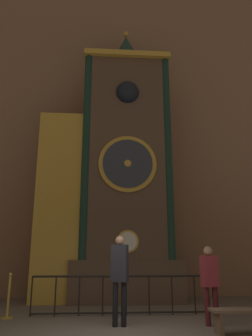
# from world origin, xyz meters

# --- Properties ---
(cathedral_back_wall) EXTENTS (24.00, 0.32, 13.67)m
(cathedral_back_wall) POSITION_xyz_m (-0.09, 6.54, 6.83)
(cathedral_back_wall) COLOR #846047
(cathedral_back_wall) RESTS_ON ground_plane
(clock_tower) EXTENTS (4.75, 1.85, 9.95)m
(clock_tower) POSITION_xyz_m (0.03, 5.14, 4.08)
(clock_tower) COLOR brown
(clock_tower) RESTS_ON ground_plane
(railing_fence) EXTENTS (4.63, 0.05, 0.93)m
(railing_fence) POSITION_xyz_m (0.32, 2.71, 0.52)
(railing_fence) COLOR black
(railing_fence) RESTS_ON ground_plane
(visitor_near) EXTENTS (0.39, 0.32, 1.81)m
(visitor_near) POSITION_xyz_m (0.09, 1.37, 1.09)
(visitor_near) COLOR black
(visitor_near) RESTS_ON ground_plane
(visitor_far) EXTENTS (0.36, 0.26, 1.59)m
(visitor_far) POSITION_xyz_m (2.00, 1.30, 0.95)
(visitor_far) COLOR #461518
(visitor_far) RESTS_ON ground_plane
(stanchion_post) EXTENTS (0.28, 0.28, 1.01)m
(stanchion_post) POSITION_xyz_m (-2.46, 2.50, 0.33)
(stanchion_post) COLOR #B28E33
(stanchion_post) RESTS_ON ground_plane
(visitor_bench) EXTENTS (1.31, 0.40, 0.44)m
(visitor_bench) POSITION_xyz_m (2.39, 0.51, 0.31)
(visitor_bench) COLOR brown
(visitor_bench) RESTS_ON ground_plane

